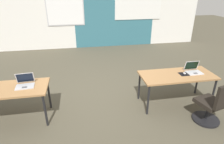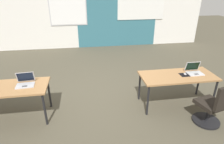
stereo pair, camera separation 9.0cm
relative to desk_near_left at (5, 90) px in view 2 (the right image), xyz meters
The scene contains 9 objects.
ground_plane 1.96m from the desk_near_left, 18.92° to the left, with size 24.00×24.00×0.00m.
back_wall_assembly 5.18m from the desk_near_left, 69.44° to the left, with size 10.00×0.27×2.80m.
desk_near_left is the anchor object (origin of this frame).
desk_near_right 3.50m from the desk_near_left, ahead, with size 1.60×0.70×0.72m.
laptop_near_right_end 3.90m from the desk_near_left, ahead, with size 0.33×0.29×0.23m.
mousepad_near_right_end 3.66m from the desk_near_left, ahead, with size 0.22×0.19×0.00m.
mouse_near_right_end 3.66m from the desk_near_left, ahead, with size 0.08×0.11×0.03m.
chair_near_right_end 3.95m from the desk_near_left, 11.27° to the right, with size 0.53×0.59×0.92m.
laptop_near_left_inner 0.40m from the desk_near_left, ahead, with size 0.35×0.32×0.23m.
Camera 2 is at (-0.21, -4.01, 2.48)m, focal length 30.48 mm.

